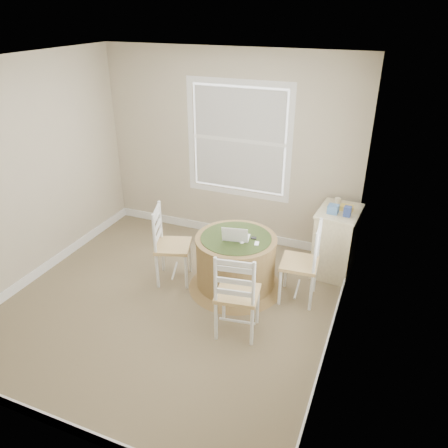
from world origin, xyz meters
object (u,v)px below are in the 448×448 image
at_px(chair_right, 299,263).
at_px(corner_chest, 336,241).
at_px(laptop, 236,237).
at_px(chair_left, 173,246).
at_px(chair_near, 238,293).
at_px(round_table, 236,260).

relative_size(chair_right, corner_chest, 1.11).
bearing_deg(laptop, chair_right, 175.60).
relative_size(chair_right, laptop, 2.82).
bearing_deg(chair_left, laptop, -101.31).
xyz_separation_m(chair_near, laptop, (-0.29, 0.71, 0.22)).
bearing_deg(round_table, chair_near, -78.12).
bearing_deg(laptop, chair_near, 100.64).
xyz_separation_m(chair_right, laptop, (-0.73, -0.09, 0.22)).
distance_m(chair_right, corner_chest, 0.79).
bearing_deg(corner_chest, chair_left, -148.38).
distance_m(round_table, corner_chest, 1.29).
distance_m(chair_left, chair_near, 1.21).
height_order(laptop, corner_chest, laptop).
distance_m(chair_near, corner_chest, 1.69).
bearing_deg(round_table, chair_right, -5.67).
height_order(round_table, corner_chest, corner_chest).
xyz_separation_m(chair_right, corner_chest, (0.28, 0.73, -0.05)).
bearing_deg(chair_near, chair_left, -38.99).
distance_m(round_table, laptop, 0.33).
distance_m(chair_left, laptop, 0.80).
bearing_deg(chair_right, round_table, -90.57).
height_order(round_table, chair_left, chair_left).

